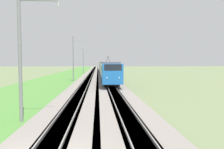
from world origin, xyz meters
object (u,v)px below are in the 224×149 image
at_px(passenger_train, 104,67).
at_px(catenary_mast_near, 21,53).
at_px(catenary_mast_far, 83,61).
at_px(catenary_mast_mid, 74,58).

distance_m(passenger_train, catenary_mast_near, 54.74).
bearing_deg(catenary_mast_far, catenary_mast_near, 180.00).
distance_m(catenary_mast_mid, catenary_mast_far, 29.60).
relative_size(catenary_mast_mid, catenary_mast_far, 1.06).
bearing_deg(passenger_train, catenary_mast_mid, -15.21).
distance_m(catenary_mast_near, catenary_mast_mid, 29.60).
height_order(passenger_train, catenary_mast_mid, catenary_mast_mid).
relative_size(catenary_mast_near, catenary_mast_far, 1.01).
xyz_separation_m(catenary_mast_near, catenary_mast_far, (59.19, -0.00, -0.06)).
xyz_separation_m(catenary_mast_near, catenary_mast_mid, (29.59, 0.00, 0.19)).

